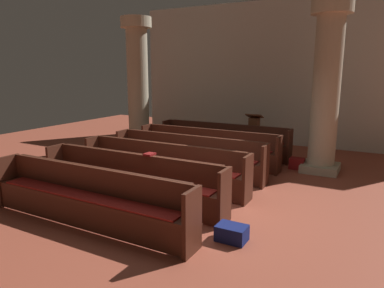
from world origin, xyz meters
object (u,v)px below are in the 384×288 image
(pew_row_2, at_px, (187,154))
(pillar_far_side, at_px, (138,83))
(pew_row_3, at_px, (162,164))
(pew_row_5, at_px, (87,195))
(lectern, at_px, (254,134))
(hymn_book, at_px, (150,154))
(kneeler_box_red, at_px, (297,163))
(kneeler_box_navy, at_px, (232,233))
(pew_row_0, at_px, (223,139))
(pew_row_4, at_px, (130,178))
(pillar_aisle_side, at_px, (326,86))
(pew_row_1, at_px, (207,146))

(pew_row_2, bearing_deg, pillar_far_side, 147.10)
(pew_row_3, distance_m, pew_row_5, 2.08)
(lectern, height_order, hymn_book, lectern)
(pew_row_3, xyz_separation_m, lectern, (0.47, 4.36, -0.02))
(pew_row_5, xyz_separation_m, lectern, (0.47, 6.43, -0.02))
(kneeler_box_red, bearing_deg, kneeler_box_navy, -89.71)
(pillar_far_side, relative_size, lectern, 3.56)
(kneeler_box_red, bearing_deg, pew_row_5, -114.08)
(kneeler_box_navy, xyz_separation_m, kneeler_box_red, (-0.02, 4.20, 0.02))
(pew_row_0, relative_size, pew_row_4, 1.00)
(pew_row_2, bearing_deg, hymn_book, -80.75)
(pew_row_2, bearing_deg, pillar_aisle_side, 32.50)
(lectern, xyz_separation_m, kneeler_box_red, (1.67, -1.66, -0.32))
(hymn_book, relative_size, kneeler_box_red, 0.58)
(pew_row_0, height_order, pew_row_2, same)
(pillar_far_side, distance_m, kneeler_box_red, 5.11)
(lectern, relative_size, hymn_book, 5.47)
(pew_row_2, relative_size, lectern, 3.46)
(pew_row_1, bearing_deg, pillar_aisle_side, 13.94)
(pew_row_1, relative_size, kneeler_box_navy, 8.88)
(pew_row_5, height_order, lectern, lectern)
(pew_row_1, relative_size, pillar_aisle_side, 0.97)
(pew_row_2, bearing_deg, pew_row_5, -90.00)
(hymn_book, bearing_deg, pew_row_0, 94.43)
(lectern, height_order, kneeler_box_red, lectern)
(pew_row_3, height_order, lectern, lectern)
(hymn_book, height_order, kneeler_box_navy, hymn_book)
(pew_row_0, xyz_separation_m, kneeler_box_red, (2.13, -0.41, -0.34))
(kneeler_box_navy, relative_size, kneeler_box_red, 1.24)
(pew_row_5, bearing_deg, kneeler_box_red, 65.92)
(pew_row_2, height_order, pew_row_3, same)
(pew_row_3, distance_m, hymn_book, 0.99)
(pew_row_4, distance_m, kneeler_box_navy, 2.24)
(hymn_book, bearing_deg, pillar_aisle_side, 56.60)
(pew_row_5, bearing_deg, pew_row_2, 90.00)
(pew_row_4, distance_m, pew_row_5, 1.04)
(pew_row_0, xyz_separation_m, kneeler_box_navy, (2.16, -4.62, -0.37))
(pew_row_0, xyz_separation_m, hymn_book, (0.31, -3.96, 0.42))
(pillar_far_side, distance_m, hymn_book, 4.75)
(pew_row_0, xyz_separation_m, pew_row_5, (0.00, -5.19, 0.00))
(pew_row_4, distance_m, lectern, 5.42)
(pew_row_0, height_order, pew_row_3, same)
(pew_row_3, distance_m, lectern, 4.38)
(pew_row_1, relative_size, pew_row_4, 1.00)
(hymn_book, bearing_deg, pew_row_4, -147.79)
(pew_row_1, xyz_separation_m, kneeler_box_navy, (2.16, -3.58, -0.37))
(pillar_far_side, bearing_deg, pew_row_4, -55.21)
(pillar_far_side, xyz_separation_m, kneeler_box_red, (4.75, -0.03, -1.86))
(pew_row_3, height_order, pew_row_5, same)
(lectern, distance_m, kneeler_box_red, 2.37)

